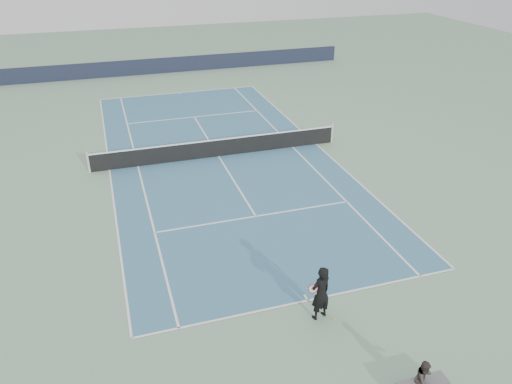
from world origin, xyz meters
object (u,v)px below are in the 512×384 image
object	(u,v)px
tennis_net	(218,147)
tennis_ball	(334,319)
spectator_bench	(423,384)
tennis_player	(321,293)

from	to	relation	value
tennis_net	tennis_ball	distance (m)	12.93
tennis_ball	spectator_bench	world-z (taller)	spectator_bench
tennis_player	tennis_net	bearing A→B (deg)	90.13
tennis_player	spectator_bench	world-z (taller)	tennis_player
spectator_bench	tennis_ball	bearing A→B (deg)	106.08
tennis_net	tennis_player	distance (m)	12.67
tennis_net	spectator_bench	distance (m)	16.12
spectator_bench	tennis_player	bearing A→B (deg)	110.81
tennis_net	tennis_ball	xyz separation A→B (m)	(0.41, -12.92, -0.47)
tennis_player	spectator_bench	bearing A→B (deg)	-69.19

